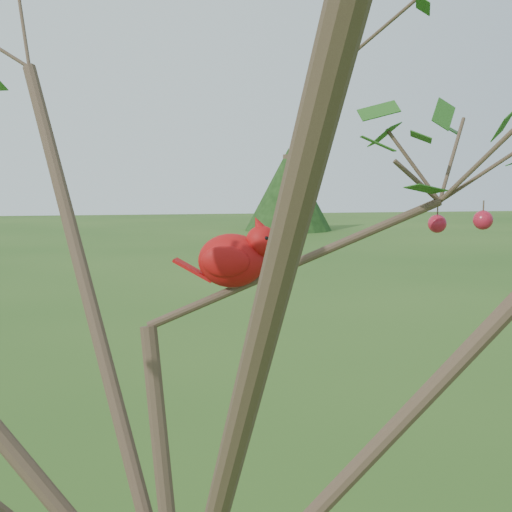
{
  "coord_description": "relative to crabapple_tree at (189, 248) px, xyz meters",
  "views": [
    {
      "loc": [
        -0.07,
        -1.19,
        2.25
      ],
      "look_at": [
        0.17,
        0.07,
        2.09
      ],
      "focal_mm": 45.0,
      "sensor_mm": 36.0,
      "label": 1
    }
  ],
  "objects": [
    {
      "name": "distant_trees",
      "position": [
        -2.04,
        22.69,
        -0.52
      ],
      "size": [
        41.75,
        11.73,
        3.57
      ],
      "color": "#3C2A20",
      "rests_on": "ground"
    },
    {
      "name": "crabapple_tree",
      "position": [
        0.0,
        0.0,
        0.0
      ],
      "size": [
        2.35,
        2.05,
        2.95
      ],
      "color": "#3C2A20",
      "rests_on": "ground"
    },
    {
      "name": "cardinal",
      "position": [
        0.1,
        0.11,
        -0.03
      ],
      "size": [
        0.22,
        0.14,
        0.16
      ],
      "rotation": [
        0.0,
        0.0,
        -0.31
      ],
      "color": "#9D0E0D",
      "rests_on": "ground"
    }
  ]
}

